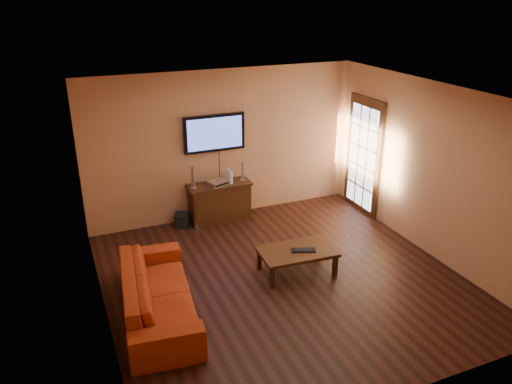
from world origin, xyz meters
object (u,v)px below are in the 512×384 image
speaker_left (193,179)px  sofa (157,286)px  coffee_table (297,253)px  subwoofer (182,220)px  television (214,133)px  speaker_right (243,172)px  av_receiver (218,183)px  game_console (229,176)px  keyboard (303,250)px  bottle (197,231)px  media_console (220,202)px

speaker_left → sofa: bearing=-116.7°
coffee_table → subwoofer: bearing=118.2°
television → speaker_right: (0.46, -0.17, -0.74)m
av_receiver → game_console: bearing=-15.8°
speaker_left → subwoofer: bearing=173.4°
sofa → speaker_left: bearing=-20.1°
sofa → speaker_right: speaker_right is taller
coffee_table → av_receiver: (-0.49, 2.14, 0.42)m
sofa → av_receiver: 2.89m
keyboard → bottle: bearing=122.2°
speaker_right → bottle: (-1.04, -0.48, -0.77)m
speaker_right → speaker_left: bearing=-178.1°
media_console → subwoofer: media_console is taller
speaker_left → bottle: bearing=-101.8°
sofa → keyboard: size_ratio=5.72×
speaker_right → av_receiver: (-0.50, -0.04, -0.12)m
subwoofer → keyboard: 2.57m
television → sofa: (-1.67, -2.57, -1.18)m
television → keyboard: television is taller
coffee_table → subwoofer: 2.48m
sofa → speaker_right: 3.25m
speaker_right → subwoofer: speaker_right is taller
media_console → av_receiver: av_receiver is taller
television → speaker_left: 0.88m
television → subwoofer: 1.65m
television → av_receiver: television is taller
sofa → keyboard: 2.21m
av_receiver → bottle: bearing=-160.6°
sofa → speaker_left: 2.70m
media_console → coffee_table: (0.46, -2.17, -0.02)m
coffee_table → game_console: 2.23m
bottle → keyboard: (1.11, -1.76, 0.29)m
game_console → subwoofer: bearing=170.4°
keyboard → game_console: bearing=98.7°
coffee_table → subwoofer: (-1.17, 2.18, -0.21)m
television → sofa: 3.28m
television → subwoofer: size_ratio=4.50×
game_console → keyboard: (0.34, -2.21, -0.44)m
coffee_table → speaker_right: bearing=89.8°
subwoofer → bottle: (0.14, -0.48, -0.02)m
subwoofer → keyboard: keyboard is taller
media_console → speaker_right: (0.46, 0.01, 0.51)m
sofa → game_console: (1.86, 2.38, 0.40)m
av_receiver → speaker_left: bearing=158.8°
sofa → game_console: game_console is taller
bottle → media_console: bearing=39.3°
av_receiver → subwoofer: size_ratio=1.38×
speaker_left → speaker_right: size_ratio=1.14×
television → game_console: television is taller
subwoofer → television: bearing=36.2°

